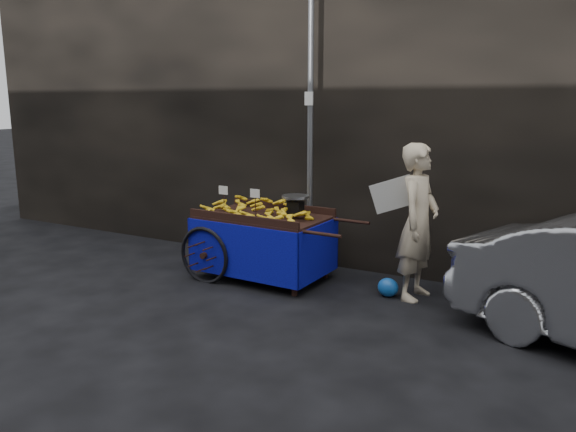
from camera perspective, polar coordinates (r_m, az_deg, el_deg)
The scene contains 6 objects.
ground at distance 7.18m, azimuth -4.71°, elevation -7.71°, with size 80.00×80.00×0.00m, color black.
building_wall at distance 8.89m, azimuth 6.69°, elevation 12.40°, with size 13.50×2.00×5.00m.
street_pole at distance 7.75m, azimuth 2.28°, elevation 8.93°, with size 0.12×0.10×4.00m.
banana_cart at distance 7.55m, azimuth -2.86°, elevation -0.56°, with size 2.36×1.21×1.26m.
vendor at distance 6.90m, azimuth 13.09°, elevation -0.60°, with size 0.83×0.73×1.89m.
plastic_bag at distance 7.07m, azimuth 10.13°, elevation -7.16°, with size 0.26×0.21×0.24m, color #1754AE.
Camera 1 is at (3.76, -5.63, 2.38)m, focal length 35.00 mm.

